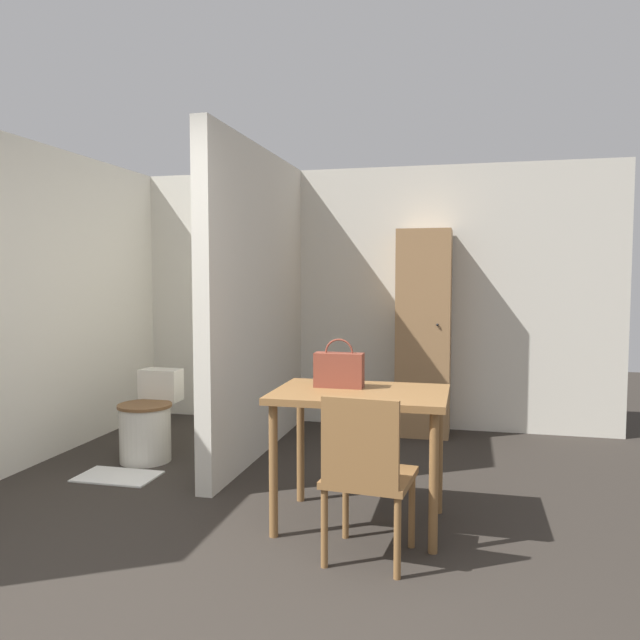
{
  "coord_description": "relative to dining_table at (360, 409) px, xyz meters",
  "views": [
    {
      "loc": [
        1.18,
        -2.23,
        1.47
      ],
      "look_at": [
        0.18,
        1.96,
        1.16
      ],
      "focal_mm": 35.0,
      "sensor_mm": 36.0,
      "label": 1
    }
  ],
  "objects": [
    {
      "name": "ground_plane",
      "position": [
        -0.58,
        -1.32,
        -0.69
      ],
      "size": [
        16.0,
        16.0,
        0.0
      ],
      "primitive_type": "plane",
      "color": "#2D2823"
    },
    {
      "name": "wall_back",
      "position": [
        -0.58,
        2.5,
        0.56
      ],
      "size": [
        5.15,
        0.12,
        2.5
      ],
      "color": "beige",
      "rests_on": "ground_plane"
    },
    {
      "name": "wall_left",
      "position": [
        -2.71,
        0.56,
        0.56
      ],
      "size": [
        0.12,
        4.76,
        2.5
      ],
      "color": "beige",
      "rests_on": "ground_plane"
    },
    {
      "name": "partition_wall",
      "position": [
        -1.08,
        1.32,
        0.56
      ],
      "size": [
        0.12,
        2.25,
        2.5
      ],
      "color": "beige",
      "rests_on": "ground_plane"
    },
    {
      "name": "dining_table",
      "position": [
        0.0,
        0.0,
        0.0
      ],
      "size": [
        1.0,
        0.7,
        0.8
      ],
      "color": "brown",
      "rests_on": "ground_plane"
    },
    {
      "name": "wooden_chair",
      "position": [
        0.12,
        -0.49,
        -0.22
      ],
      "size": [
        0.47,
        0.47,
        0.88
      ],
      "rotation": [
        0.0,
        0.0,
        -0.1
      ],
      "color": "brown",
      "rests_on": "ground_plane"
    },
    {
      "name": "toilet",
      "position": [
        -1.87,
        0.89,
        -0.4
      ],
      "size": [
        0.42,
        0.57,
        0.7
      ],
      "color": "silver",
      "rests_on": "ground_plane"
    },
    {
      "name": "handbag",
      "position": [
        -0.15,
        0.08,
        0.21
      ],
      "size": [
        0.29,
        0.11,
        0.3
      ],
      "color": "brown",
      "rests_on": "dining_table"
    },
    {
      "name": "wooden_cabinet",
      "position": [
        0.21,
        2.22,
        0.25
      ],
      "size": [
        0.48,
        0.44,
        1.88
      ],
      "color": "#997047",
      "rests_on": "ground_plane"
    },
    {
      "name": "bath_mat",
      "position": [
        -1.87,
        0.43,
        -0.69
      ],
      "size": [
        0.57,
        0.36,
        0.01
      ],
      "color": "silver",
      "rests_on": "ground_plane"
    }
  ]
}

